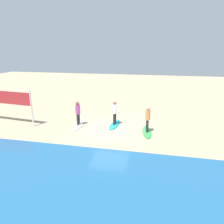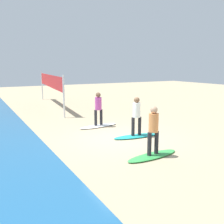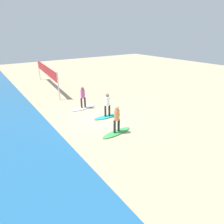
# 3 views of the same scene
# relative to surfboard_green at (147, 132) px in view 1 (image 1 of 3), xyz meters

# --- Properties ---
(ground_plane) EXTENTS (60.00, 60.00, 0.00)m
(ground_plane) POSITION_rel_surfboard_green_xyz_m (2.49, -0.16, -0.04)
(ground_plane) COLOR tan
(surfboard_green) EXTENTS (0.78, 2.15, 0.09)m
(surfboard_green) POSITION_rel_surfboard_green_xyz_m (0.00, 0.00, 0.00)
(surfboard_green) COLOR green
(surfboard_green) RESTS_ON ground
(surfer_green) EXTENTS (0.32, 0.46, 1.64)m
(surfer_green) POSITION_rel_surfboard_green_xyz_m (0.00, 0.00, 0.99)
(surfer_green) COLOR #232328
(surfer_green) RESTS_ON surfboard_green
(surfboard_teal) EXTENTS (0.73, 2.14, 0.09)m
(surfboard_teal) POSITION_rel_surfboard_green_xyz_m (2.29, -0.88, 0.00)
(surfboard_teal) COLOR teal
(surfboard_teal) RESTS_ON ground
(surfer_teal) EXTENTS (0.32, 0.46, 1.64)m
(surfer_teal) POSITION_rel_surfboard_green_xyz_m (2.29, -0.88, 0.99)
(surfer_teal) COLOR #232328
(surfer_teal) RESTS_ON surfboard_teal
(surfboard_white) EXTENTS (0.79, 2.15, 0.09)m
(surfboard_white) POSITION_rel_surfboard_green_xyz_m (4.75, -0.28, 0.00)
(surfboard_white) COLOR white
(surfboard_white) RESTS_ON ground
(surfer_white) EXTENTS (0.32, 0.46, 1.64)m
(surfer_white) POSITION_rel_surfboard_green_xyz_m (4.75, -0.28, 0.99)
(surfer_white) COLOR #232328
(surfer_white) RESTS_ON surfboard_white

